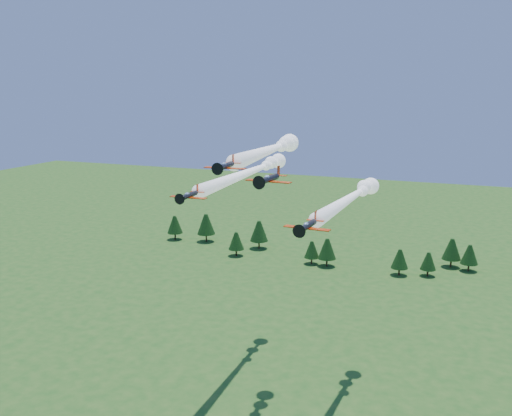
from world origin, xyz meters
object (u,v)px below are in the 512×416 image
at_px(plane_right, 352,197).
at_px(plane_slot, 269,179).
at_px(plane_lead, 272,149).
at_px(plane_left, 252,171).

height_order(plane_right, plane_slot, plane_slot).
bearing_deg(plane_lead, plane_slot, -77.30).
xyz_separation_m(plane_left, plane_right, (23.66, -5.21, -3.11)).
distance_m(plane_lead, plane_left, 20.02).
relative_size(plane_lead, plane_right, 0.90).
bearing_deg(plane_left, plane_slot, -62.05).
bearing_deg(plane_left, plane_right, -13.66).
relative_size(plane_left, plane_right, 1.15).
height_order(plane_lead, plane_slot, plane_lead).
bearing_deg(plane_lead, plane_right, 34.71).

